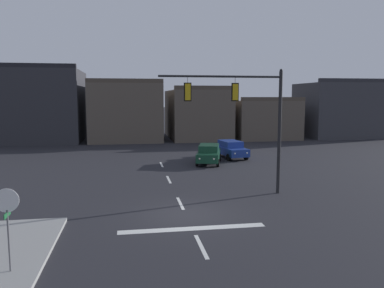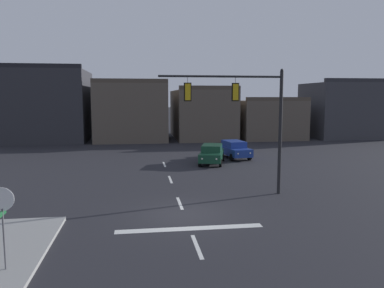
{
  "view_description": "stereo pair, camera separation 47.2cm",
  "coord_description": "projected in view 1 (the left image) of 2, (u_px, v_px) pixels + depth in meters",
  "views": [
    {
      "loc": [
        -2.6,
        -17.66,
        5.63
      ],
      "look_at": [
        0.83,
        3.22,
        3.03
      ],
      "focal_mm": 35.67,
      "sensor_mm": 36.0,
      "label": 1
    },
    {
      "loc": [
        -2.14,
        -17.73,
        5.63
      ],
      "look_at": [
        0.83,
        3.22,
        3.03
      ],
      "focal_mm": 35.67,
      "sensor_mm": 36.0,
      "label": 2
    }
  ],
  "objects": [
    {
      "name": "lane_centreline",
      "position": [
        180.0,
        203.0,
        20.36
      ],
      "size": [
        0.16,
        26.4,
        0.01
      ],
      "color": "silver",
      "rests_on": "ground"
    },
    {
      "name": "stop_bar_paint",
      "position": [
        193.0,
        229.0,
        16.44
      ],
      "size": [
        6.4,
        0.5,
        0.01
      ],
      "primitive_type": "cube",
      "color": "silver",
      "rests_on": "ground"
    },
    {
      "name": "building_row",
      "position": [
        177.0,
        111.0,
        51.68
      ],
      "size": [
        55.38,
        13.08,
        9.5
      ],
      "color": "#2D2D33",
      "rests_on": "ground"
    },
    {
      "name": "car_lot_middle",
      "position": [
        231.0,
        149.0,
        35.5
      ],
      "size": [
        2.42,
        4.63,
        1.61
      ],
      "color": "navy",
      "rests_on": "ground"
    },
    {
      "name": "stop_sign",
      "position": [
        7.0,
        210.0,
        11.86
      ],
      "size": [
        0.76,
        0.64,
        2.83
      ],
      "color": "#56565B",
      "rests_on": "ground"
    },
    {
      "name": "car_lot_nearside",
      "position": [
        209.0,
        153.0,
        32.57
      ],
      "size": [
        2.96,
        4.73,
        1.61
      ],
      "color": "#143D28",
      "rests_on": "ground"
    },
    {
      "name": "ground_plane",
      "position": [
        186.0,
        215.0,
        18.4
      ],
      "size": [
        400.0,
        400.0,
        0.0
      ],
      "primitive_type": "plane",
      "color": "#232328"
    },
    {
      "name": "signal_mast_near_side",
      "position": [
        247.0,
        109.0,
        21.65
      ],
      "size": [
        7.11,
        0.36,
        7.24
      ],
      "color": "black",
      "rests_on": "ground"
    }
  ]
}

